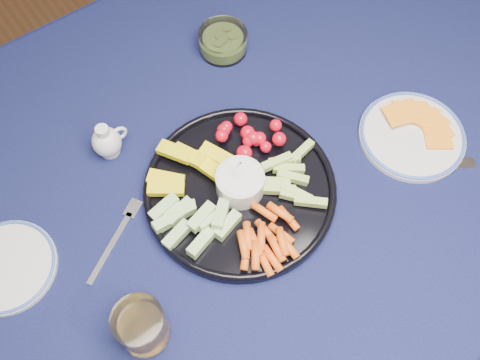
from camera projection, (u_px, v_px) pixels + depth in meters
dining_table at (260, 166)px, 1.12m from camera, size 1.67×1.07×0.75m
crudite_platter at (239, 189)px, 0.97m from camera, size 0.35×0.35×0.11m
creamer_pitcher at (107, 141)px, 1.01m from camera, size 0.07×0.06×0.08m
pickle_bowl at (223, 42)px, 1.14m from camera, size 0.10×0.10×0.05m
cheese_plate at (413, 134)px, 1.04m from camera, size 0.21×0.21×0.02m
juice_tumbler at (142, 327)px, 0.83m from camera, size 0.08×0.08×0.10m
fork_left at (119, 233)px, 0.95m from camera, size 0.16×0.10×0.00m
fork_right at (435, 164)px, 1.02m from camera, size 0.16×0.12×0.00m
side_plate_extra at (7, 267)px, 0.92m from camera, size 0.17×0.17×0.01m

